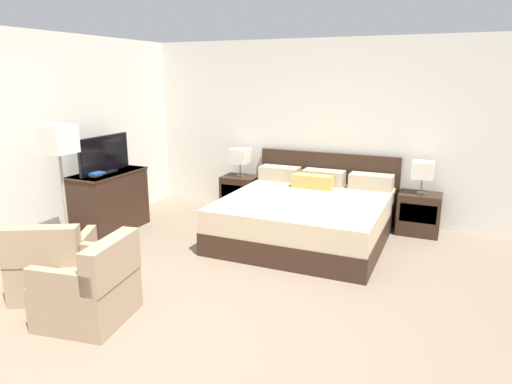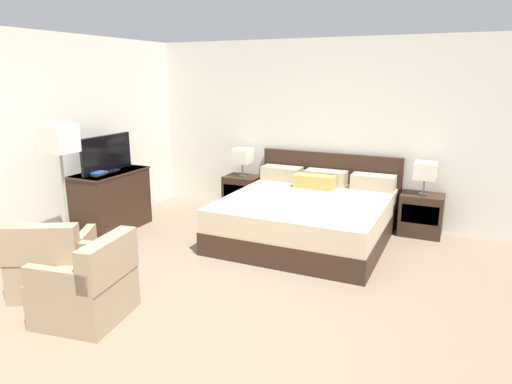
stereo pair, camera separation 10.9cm
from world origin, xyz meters
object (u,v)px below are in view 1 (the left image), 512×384
at_px(nightstand_left, 240,194).
at_px(book_blue_cover, 93,173).
at_px(armchair_by_window, 53,266).
at_px(armchair_companion, 91,290).
at_px(floor_lamp, 59,150).
at_px(book_red_cover, 92,175).
at_px(nightstand_right, 419,214).
at_px(table_lamp_right, 423,170).
at_px(table_lamp_left, 240,156).
at_px(bed, 307,216).
at_px(tv, 104,155).
at_px(dresser, 110,201).

xyz_separation_m(nightstand_left, book_blue_cover, (-1.21, -1.82, 0.58)).
height_order(armchair_by_window, armchair_companion, same).
distance_m(armchair_by_window, floor_lamp, 1.25).
height_order(book_red_cover, floor_lamp, floor_lamp).
bearing_deg(nightstand_right, armchair_by_window, -133.46).
bearing_deg(book_red_cover, nightstand_left, 55.86).
relative_size(nightstand_left, table_lamp_right, 1.30).
xyz_separation_m(book_red_cover, armchair_by_window, (0.79, -1.44, -0.55)).
relative_size(nightstand_left, table_lamp_left, 1.30).
distance_m(table_lamp_right, book_red_cover, 4.29).
relative_size(bed, table_lamp_right, 4.91).
height_order(nightstand_left, armchair_companion, armchair_companion).
height_order(table_lamp_right, armchair_by_window, table_lamp_right).
distance_m(bed, book_red_cover, 2.82).
distance_m(tv, book_blue_cover, 0.32).
bearing_deg(dresser, bed, 17.02).
height_order(nightstand_left, nightstand_right, same).
height_order(nightstand_right, table_lamp_right, table_lamp_right).
xyz_separation_m(book_blue_cover, armchair_companion, (1.46, -1.67, -0.57)).
relative_size(nightstand_left, armchair_by_window, 0.60).
xyz_separation_m(bed, floor_lamp, (-2.17, -1.90, 1.00)).
height_order(nightstand_right, armchair_companion, armchair_companion).
distance_m(bed, dresser, 2.67).
bearing_deg(armchair_companion, dresser, 127.15).
bearing_deg(bed, dresser, -162.98).
distance_m(nightstand_right, table_lamp_left, 2.71).
bearing_deg(table_lamp_right, bed, -149.79).
bearing_deg(table_lamp_left, book_blue_cover, -123.51).
xyz_separation_m(nightstand_right, table_lamp_left, (-2.65, 0.00, 0.59)).
bearing_deg(nightstand_right, bed, -149.84).
distance_m(nightstand_left, nightstand_right, 2.65).
bearing_deg(tv, nightstand_left, 52.16).
distance_m(table_lamp_right, floor_lamp, 4.41).
xyz_separation_m(bed, table_lamp_right, (1.32, 0.77, 0.56)).
xyz_separation_m(bed, nightstand_right, (1.32, 0.77, -0.03)).
relative_size(book_red_cover, armchair_by_window, 0.25).
bearing_deg(nightstand_right, book_red_cover, -154.85).
bearing_deg(nightstand_left, dresser, -128.37).
bearing_deg(armchair_by_window, tv, 114.90).
distance_m(nightstand_left, table_lamp_left, 0.59).
bearing_deg(bed, armchair_companion, -111.52).
distance_m(bed, nightstand_right, 1.53).
relative_size(nightstand_right, book_red_cover, 2.40).
bearing_deg(table_lamp_left, floor_lamp, -107.60).
bearing_deg(nightstand_right, nightstand_left, 180.00).
bearing_deg(dresser, armchair_companion, -52.85).
bearing_deg(nightstand_right, table_lamp_right, 90.00).
height_order(nightstand_left, floor_lamp, floor_lamp).
relative_size(dresser, floor_lamp, 0.66).
bearing_deg(armchair_by_window, nightstand_right, 46.54).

